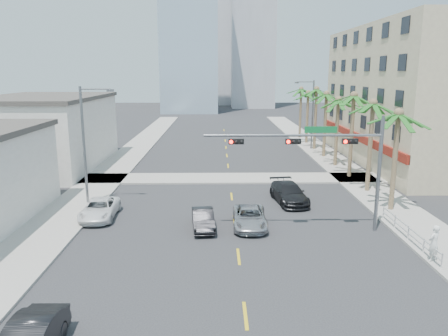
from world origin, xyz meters
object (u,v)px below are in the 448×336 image
Objects in this scene: traffic_signal_mast at (329,154)px; car_parked_far at (100,209)px; car_lane_center at (250,217)px; car_lane_left at (203,219)px; car_lane_right at (289,193)px; pedestrian at (434,243)px.

car_parked_far is at bearing 169.71° from traffic_signal_mast.
car_lane_center is (-4.83, 0.83, -4.41)m from traffic_signal_mast.
car_parked_far is at bearing 170.65° from car_lane_center.
car_lane_left is 0.83× the size of car_lane_center.
car_lane_left is (-7.89, 0.53, -4.42)m from traffic_signal_mast.
traffic_signal_mast is at bearing -85.78° from car_lane_right.
car_parked_far is 21.17m from pedestrian.
traffic_signal_mast is at bearing -8.59° from car_lane_center.
traffic_signal_mast is at bearing -76.52° from pedestrian.
car_parked_far reaches higher than car_lane_left.
car_lane_left is 13.58m from pedestrian.
car_parked_far is 1.23× the size of car_lane_left.
car_lane_center is 0.89× the size of car_lane_right.
car_lane_left is at bearing 176.19° from traffic_signal_mast.
car_lane_left is 8.73m from car_lane_right.
car_parked_far reaches higher than car_lane_center.
car_lane_center is at bearing -130.29° from car_lane_right.
traffic_signal_mast reaches higher than pedestrian.
traffic_signal_mast is 2.38× the size of car_lane_center.
car_lane_left is at bearing -146.40° from car_lane_right.
car_lane_left is at bearing -52.67° from pedestrian.
car_lane_center is at bearing 170.23° from traffic_signal_mast.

